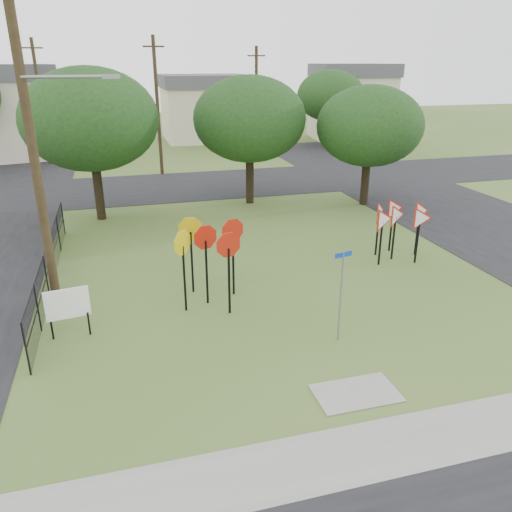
{
  "coord_description": "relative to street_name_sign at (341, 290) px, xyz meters",
  "views": [
    {
      "loc": [
        -4.96,
        -11.3,
        7.4
      ],
      "look_at": [
        -0.98,
        3.0,
        1.6
      ],
      "focal_mm": 35.0,
      "sensor_mm": 36.0,
      "label": 1
    }
  ],
  "objects": [
    {
      "name": "house_mid",
      "position": [
        3.39,
        39.98,
        1.6
      ],
      "size": [
        8.4,
        8.4,
        6.2
      ],
      "color": "beige",
      "rests_on": "ground"
    },
    {
      "name": "house_right",
      "position": [
        17.39,
        35.98,
        2.1
      ],
      "size": [
        8.3,
        8.3,
        7.2
      ],
      "color": "beige",
      "rests_on": "ground"
    },
    {
      "name": "curb_pad",
      "position": [
        -0.61,
        -2.42,
        -1.54
      ],
      "size": [
        2.0,
        1.2,
        0.02
      ],
      "primitive_type": "cube",
      "color": "gray",
      "rests_on": "ground"
    },
    {
      "name": "yield_sign_cluster",
      "position": [
        4.84,
        5.26,
        0.17
      ],
      "size": [
        2.95,
        1.65,
        2.33
      ],
      "color": "black",
      "rests_on": "ground"
    },
    {
      "name": "street_name_sign",
      "position": [
        0.0,
        0.0,
        0.0
      ],
      "size": [
        0.54,
        0.14,
        2.67
      ],
      "color": "gray",
      "rests_on": "ground"
    },
    {
      "name": "planting_strip",
      "position": [
        -0.61,
        -5.42,
        -1.54
      ],
      "size": [
        30.0,
        0.8,
        0.02
      ],
      "primitive_type": "cube",
      "color": "#3C5A21",
      "rests_on": "ground"
    },
    {
      "name": "stop_sign_cluster",
      "position": [
        -3.07,
        3.33,
        0.43
      ],
      "size": [
        2.44,
        1.99,
        2.69
      ],
      "color": "black",
      "rests_on": "ground"
    },
    {
      "name": "sidewalk",
      "position": [
        -0.61,
        -4.22,
        -1.54
      ],
      "size": [
        30.0,
        1.6,
        0.02
      ],
      "primitive_type": "cube",
      "color": "gray",
      "rests_on": "ground"
    },
    {
      "name": "far_pole_c",
      "position": [
        -10.61,
        29.98,
        3.05
      ],
      "size": [
        1.4,
        0.24,
        9.0
      ],
      "color": "#392D1A",
      "rests_on": "ground"
    },
    {
      "name": "far_pole_b",
      "position": [
        5.39,
        27.98,
        2.8
      ],
      "size": [
        1.4,
        0.24,
        8.5
      ],
      "color": "#392D1A",
      "rests_on": "ground"
    },
    {
      "name": "fence_run",
      "position": [
        -8.21,
        6.23,
        -0.77
      ],
      "size": [
        0.05,
        11.55,
        1.5
      ],
      "color": "black",
      "rests_on": "ground"
    },
    {
      "name": "tree_near_mid",
      "position": [
        1.39,
        14.98,
        2.99
      ],
      "size": [
        6.0,
        6.0,
        6.8
      ],
      "color": "black",
      "rests_on": "ground"
    },
    {
      "name": "info_board",
      "position": [
        -7.32,
        2.19,
        -0.55
      ],
      "size": [
        1.2,
        0.21,
        1.51
      ],
      "color": "black",
      "rests_on": "ground"
    },
    {
      "name": "street_right",
      "position": [
        11.39,
        9.98,
        -1.54
      ],
      "size": [
        8.0,
        50.0,
        0.02
      ],
      "primitive_type": "cube",
      "color": "black",
      "rests_on": "ground"
    },
    {
      "name": "tree_near_right",
      "position": [
        7.39,
        12.98,
        2.67
      ],
      "size": [
        5.6,
        5.6,
        6.33
      ],
      "color": "black",
      "rests_on": "ground"
    },
    {
      "name": "street_far",
      "position": [
        -0.61,
        19.98,
        -1.54
      ],
      "size": [
        60.0,
        8.0,
        0.02
      ],
      "primitive_type": "cube",
      "color": "black",
      "rests_on": "ground"
    },
    {
      "name": "tree_far_right",
      "position": [
        13.39,
        31.98,
        2.99
      ],
      "size": [
        6.0,
        6.0,
        6.8
      ],
      "color": "black",
      "rests_on": "ground"
    },
    {
      "name": "tree_near_left",
      "position": [
        -6.61,
        13.98,
        3.3
      ],
      "size": [
        6.4,
        6.4,
        7.27
      ],
      "color": "black",
      "rests_on": "ground"
    },
    {
      "name": "ground",
      "position": [
        -0.61,
        -0.02,
        -1.55
      ],
      "size": [
        140.0,
        140.0,
        0.0
      ],
      "primitive_type": "plane",
      "color": "#3C5A21"
    },
    {
      "name": "far_pole_a",
      "position": [
        -2.61,
        23.98,
        3.05
      ],
      "size": [
        1.4,
        0.24,
        9.0
      ],
      "color": "#392D1A",
      "rests_on": "ground"
    },
    {
      "name": "utility_pole_main",
      "position": [
        -7.84,
        4.48,
        3.66
      ],
      "size": [
        3.55,
        0.33,
        10.0
      ],
      "color": "#392D1A",
      "rests_on": "ground"
    }
  ]
}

